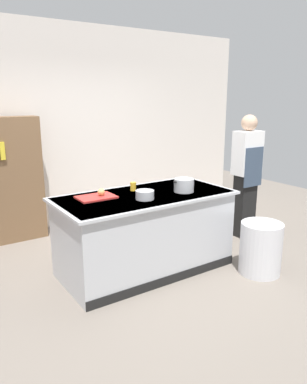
% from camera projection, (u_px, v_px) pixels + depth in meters
% --- Properties ---
extents(ground_plane, '(10.00, 10.00, 0.00)m').
position_uv_depth(ground_plane, '(145.00, 269.00, 4.37)').
color(ground_plane, slate).
extents(back_wall, '(6.40, 0.12, 3.00)m').
position_uv_depth(back_wall, '(71.00, 127.00, 5.68)').
color(back_wall, silver).
rests_on(back_wall, ground_plane).
extents(counter_island, '(1.98, 0.98, 0.90)m').
position_uv_depth(counter_island, '(145.00, 231.00, 4.25)').
color(counter_island, '#B7BABF').
rests_on(counter_island, ground_plane).
extents(cutting_board, '(0.40, 0.28, 0.02)m').
position_uv_depth(cutting_board, '(96.00, 197.00, 4.00)').
color(cutting_board, red).
rests_on(cutting_board, counter_island).
extents(onion, '(0.08, 0.08, 0.08)m').
position_uv_depth(onion, '(101.00, 192.00, 4.01)').
color(onion, tan).
rests_on(onion, cutting_board).
extents(stock_pot, '(0.29, 0.23, 0.15)m').
position_uv_depth(stock_pot, '(184.00, 185.00, 4.25)').
color(stock_pot, '#B7BABF').
rests_on(stock_pot, counter_island).
extents(mixing_bowl, '(0.20, 0.20, 0.09)m').
position_uv_depth(mixing_bowl, '(145.00, 195.00, 3.95)').
color(mixing_bowl, '#B7BABF').
rests_on(mixing_bowl, counter_island).
extents(juice_cup, '(0.07, 0.07, 0.10)m').
position_uv_depth(juice_cup, '(133.00, 186.00, 4.30)').
color(juice_cup, yellow).
rests_on(juice_cup, counter_island).
extents(trash_bin, '(0.47, 0.47, 0.59)m').
position_uv_depth(trash_bin, '(261.00, 248.00, 4.21)').
color(trash_bin, silver).
rests_on(trash_bin, ground_plane).
extents(person_chef, '(0.38, 0.25, 1.72)m').
position_uv_depth(person_chef, '(246.00, 173.00, 5.21)').
color(person_chef, black).
rests_on(person_chef, ground_plane).
extents(bookshelf, '(1.10, 0.31, 1.70)m').
position_uv_depth(bookshelf, '(0.00, 181.00, 4.98)').
color(bookshelf, brown).
rests_on(bookshelf, ground_plane).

